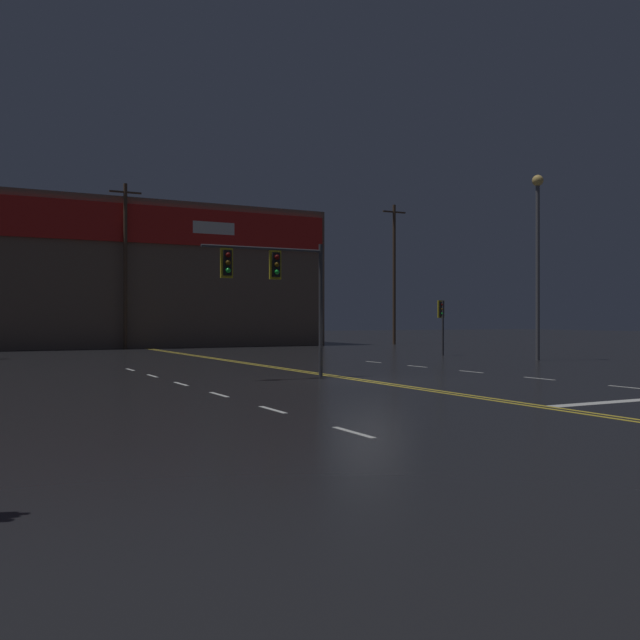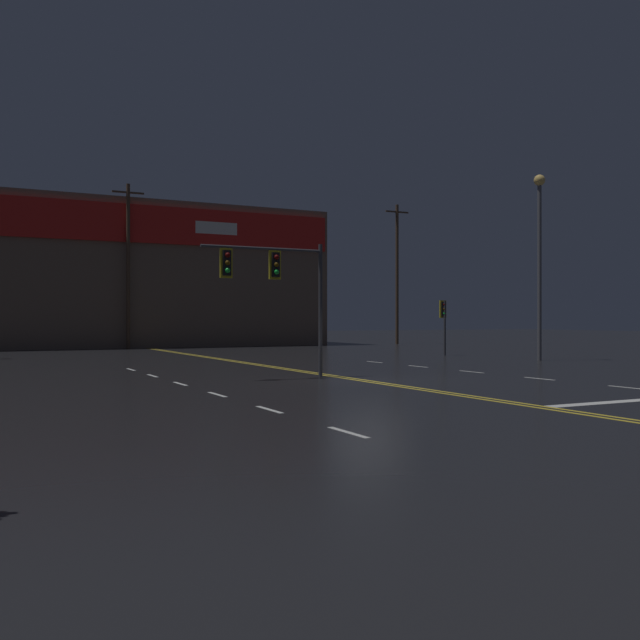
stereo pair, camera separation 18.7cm
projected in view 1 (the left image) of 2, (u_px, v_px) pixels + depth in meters
ground_plane at (368, 381)px, 23.25m from camera, size 200.00×200.00×0.00m
road_markings at (428, 384)px, 22.34m from camera, size 17.02×60.00×0.01m
traffic_signal_median at (272, 275)px, 24.24m from camera, size 4.44×0.36×4.67m
traffic_signal_corner_northeast at (442, 315)px, 40.37m from camera, size 0.42×0.36×3.12m
streetlight_near_right at (538, 242)px, 35.40m from camera, size 0.56×0.56×9.22m
building_backdrop at (130, 277)px, 54.84m from camera, size 28.70×10.23×10.67m
utility_pole_row at (136, 265)px, 49.65m from camera, size 46.03×0.26×11.64m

